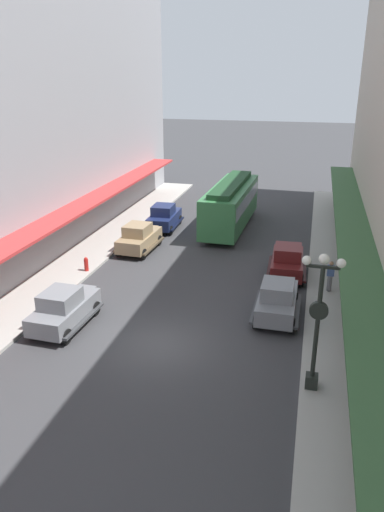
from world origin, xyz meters
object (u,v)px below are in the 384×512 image
at_px(streetcar, 230,203).
at_px(pedestrian_1, 330,276).
at_px(fire_hydrant, 86,264).
at_px(parked_car_1, 277,299).
at_px(lamp_post_with_clock, 318,317).
at_px(pedestrian_0, 354,355).
at_px(parked_car_0, 64,308).
at_px(parked_car_2, 287,260).
at_px(parked_car_4, 139,237).
at_px(parked_car_3, 164,216).

bearing_deg(streetcar, pedestrian_1, -54.84).
relative_size(fire_hydrant, pedestrian_1, 0.50).
height_order(parked_car_1, lamp_post_with_clock, lamp_post_with_clock).
xyz_separation_m(lamp_post_with_clock, pedestrian_0, (1.45, 1.11, -1.97)).
relative_size(lamp_post_with_clock, fire_hydrant, 6.29).
xyz_separation_m(parked_car_0, streetcar, (4.66, 16.48, 0.96)).
height_order(parked_car_2, parked_car_4, same).
relative_size(parked_car_4, pedestrian_1, 2.63).
height_order(parked_car_2, streetcar, streetcar).
bearing_deg(fire_hydrant, parked_car_1, -13.80).
bearing_deg(parked_car_2, parked_car_3, 144.25).
xyz_separation_m(parked_car_1, streetcar, (-4.55, 13.20, 0.96)).
bearing_deg(fire_hydrant, pedestrian_0, -26.28).
height_order(parked_car_3, pedestrian_1, parked_car_3).
bearing_deg(parked_car_4, parked_car_3, 88.21).
distance_m(parked_car_3, lamp_post_with_clock, 20.53).
relative_size(parked_car_3, parked_car_4, 1.00).
bearing_deg(parked_car_1, fire_hydrant, 166.20).
xyz_separation_m(streetcar, pedestrian_1, (6.98, -9.91, -0.91)).
distance_m(streetcar, pedestrian_1, 12.15).
xyz_separation_m(parked_car_3, pedestrian_1, (11.62, -8.55, 0.05)).
height_order(streetcar, pedestrian_1, streetcar).
distance_m(streetcar, lamp_post_with_clock, 19.67).
height_order(streetcar, pedestrian_0, streetcar).
distance_m(streetcar, fire_hydrant, 12.40).
bearing_deg(parked_car_4, streetcar, 52.53).
height_order(parked_car_4, pedestrian_1, parked_car_4).
height_order(parked_car_0, fire_hydrant, parked_car_0).
xyz_separation_m(parked_car_0, parked_car_1, (9.21, 3.28, 0.00)).
height_order(lamp_post_with_clock, fire_hydrant, lamp_post_with_clock).
distance_m(parked_car_0, lamp_post_with_clock, 11.33).
distance_m(parked_car_0, fire_hydrant, 6.26).
bearing_deg(pedestrian_1, parked_car_3, 143.66).
bearing_deg(parked_car_0, pedestrian_1, 29.45).
bearing_deg(lamp_post_with_clock, parked_car_4, 131.87).
bearing_deg(parked_car_2, lamp_post_with_clock, -81.40).
bearing_deg(fire_hydrant, parked_car_3, 78.68).
height_order(streetcar, lamp_post_with_clock, lamp_post_with_clock).
distance_m(lamp_post_with_clock, pedestrian_0, 2.69).
xyz_separation_m(lamp_post_with_clock, pedestrian_1, (0.70, 8.71, -2.00)).
height_order(lamp_post_with_clock, pedestrian_1, lamp_post_with_clock).
height_order(parked_car_0, pedestrian_1, parked_car_0).
xyz_separation_m(lamp_post_with_clock, fire_hydrant, (-12.75, 8.12, -2.42)).
relative_size(parked_car_4, lamp_post_with_clock, 0.84).
relative_size(parked_car_0, parked_car_4, 1.00).
xyz_separation_m(streetcar, lamp_post_with_clock, (6.28, -18.62, 1.08)).
relative_size(streetcar, lamp_post_with_clock, 1.87).
bearing_deg(parked_car_0, streetcar, 74.21).
bearing_deg(parked_car_4, fire_hydrant, -111.59).
bearing_deg(parked_car_1, parked_car_4, 143.41).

